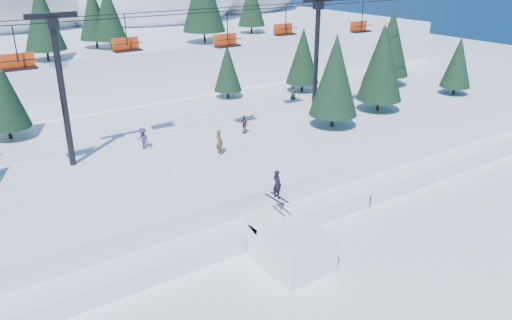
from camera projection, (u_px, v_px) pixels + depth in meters
ground at (344, 278)px, 26.79m from camera, size 160.00×160.00×0.00m
mid_shelf at (189, 154)px, 40.10m from camera, size 70.00×22.00×2.50m
berm at (260, 211)px, 32.71m from camera, size 70.00×6.00×1.10m
jump_kicker at (291, 245)px, 27.62m from camera, size 3.23×4.42×5.15m
chairlift at (199, 52)px, 37.78m from camera, size 46.00×3.21×10.28m
conifer_stand at (193, 82)px, 38.86m from camera, size 64.03×16.58×10.04m
distant_skiers at (168, 140)px, 37.23m from camera, size 32.04×10.79×1.88m
banner_near at (380, 194)px, 35.10m from camera, size 2.76×0.81×0.90m
banner_far at (376, 186)px, 36.23m from camera, size 2.79×0.70×0.90m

